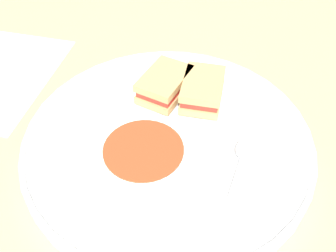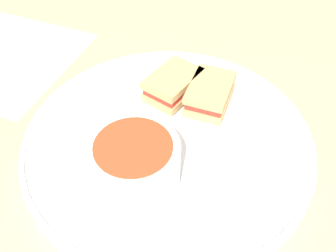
{
  "view_description": "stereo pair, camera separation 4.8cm",
  "coord_description": "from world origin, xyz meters",
  "views": [
    {
      "loc": [
        -0.33,
        0.02,
        0.39
      ],
      "look_at": [
        0.0,
        0.0,
        0.04
      ],
      "focal_mm": 42.0,
      "sensor_mm": 36.0,
      "label": 1
    },
    {
      "loc": [
        -0.33,
        -0.03,
        0.39
      ],
      "look_at": [
        0.0,
        0.0,
        0.04
      ],
      "focal_mm": 42.0,
      "sensor_mm": 36.0,
      "label": 2
    }
  ],
  "objects": [
    {
      "name": "ground_plane",
      "position": [
        0.0,
        0.0,
        0.0
      ],
      "size": [
        2.4,
        2.4,
        0.0
      ],
      "primitive_type": "plane",
      "color": "tan"
    },
    {
      "name": "plate",
      "position": [
        0.0,
        0.0,
        0.01
      ],
      "size": [
        0.37,
        0.37,
        0.02
      ],
      "color": "white",
      "rests_on": "ground_plane"
    },
    {
      "name": "soup_bowl",
      "position": [
        -0.08,
        0.03,
        0.05
      ],
      "size": [
        0.1,
        0.1,
        0.06
      ],
      "color": "white",
      "rests_on": "plate"
    },
    {
      "name": "spoon",
      "position": [
        -0.04,
        -0.09,
        0.02
      ],
      "size": [
        0.1,
        0.05,
        0.01
      ],
      "rotation": [
        0.0,
        0.0,
        12.15
      ],
      "color": "silver",
      "rests_on": "plate"
    },
    {
      "name": "sandwich_half_near",
      "position": [
        0.07,
        -0.05,
        0.04
      ],
      "size": [
        0.09,
        0.07,
        0.03
      ],
      "rotation": [
        0.0,
        0.0,
        6.02
      ],
      "color": "tan",
      "rests_on": "plate"
    },
    {
      "name": "sandwich_half_far",
      "position": [
        0.08,
        -0.0,
        0.04
      ],
      "size": [
        0.09,
        0.09,
        0.03
      ],
      "rotation": [
        0.0,
        0.0,
        5.73
      ],
      "color": "tan",
      "rests_on": "plate"
    }
  ]
}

